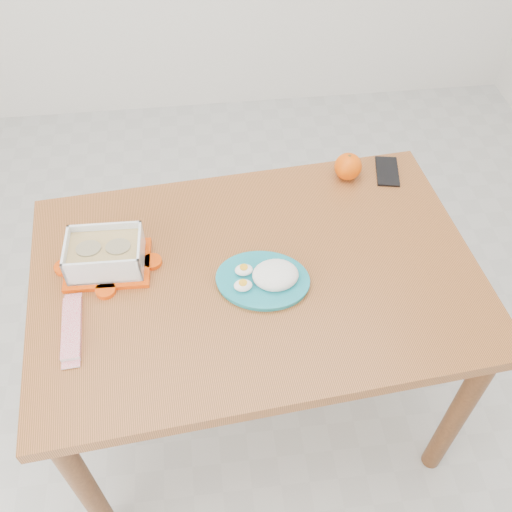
{
  "coord_description": "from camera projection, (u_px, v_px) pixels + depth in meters",
  "views": [
    {
      "loc": [
        -0.06,
        -1.14,
        1.94
      ],
      "look_at": [
        0.05,
        -0.17,
        0.81
      ],
      "focal_mm": 40.0,
      "sensor_mm": 36.0,
      "label": 1
    }
  ],
  "objects": [
    {
      "name": "ground",
      "position": [
        238.0,
        362.0,
        2.21
      ],
      "size": [
        3.5,
        3.5,
        0.0
      ],
      "primitive_type": "plane",
      "color": "#B7B7B2",
      "rests_on": "ground"
    },
    {
      "name": "food_container",
      "position": [
        105.0,
        255.0,
        1.52
      ],
      "size": [
        0.23,
        0.18,
        0.1
      ],
      "rotation": [
        0.0,
        0.0,
        -0.03
      ],
      "color": "#E94407",
      "rests_on": "dining_table"
    },
    {
      "name": "rice_plate",
      "position": [
        267.0,
        277.0,
        1.5
      ],
      "size": [
        0.3,
        0.3,
        0.07
      ],
      "rotation": [
        0.0,
        0.0,
        -0.24
      ],
      "color": "teal",
      "rests_on": "dining_table"
    },
    {
      "name": "orange_fruit",
      "position": [
        348.0,
        166.0,
        1.76
      ],
      "size": [
        0.08,
        0.08,
        0.08
      ],
      "primitive_type": "sphere",
      "color": "#F54104",
      "rests_on": "dining_table"
    },
    {
      "name": "dining_table",
      "position": [
        256.0,
        293.0,
        1.62
      ],
      "size": [
        1.27,
        0.9,
        0.75
      ],
      "rotation": [
        0.0,
        0.0,
        0.08
      ],
      "color": "#AC5C30",
      "rests_on": "ground"
    },
    {
      "name": "smartphone",
      "position": [
        387.0,
        171.0,
        1.81
      ],
      "size": [
        0.09,
        0.15,
        0.01
      ],
      "primitive_type": "cube",
      "rotation": [
        0.0,
        0.0,
        -0.19
      ],
      "color": "black",
      "rests_on": "dining_table"
    },
    {
      "name": "candy_bar",
      "position": [
        72.0,
        328.0,
        1.41
      ],
      "size": [
        0.06,
        0.19,
        0.02
      ],
      "primitive_type": "cube",
      "rotation": [
        0.0,
        0.0,
        1.63
      ],
      "color": "red",
      "rests_on": "dining_table"
    }
  ]
}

